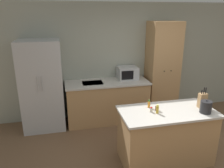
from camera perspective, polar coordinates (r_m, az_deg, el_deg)
wall_back at (r=5.24m, az=6.29°, el=6.27°), size 7.20×0.06×2.60m
refrigerator at (r=4.72m, az=-17.76°, el=-0.44°), size 0.83×0.70×1.87m
back_counter at (r=4.95m, az=-1.25°, el=-4.48°), size 1.83×0.71×0.92m
pantry_cabinet at (r=5.23m, az=12.97°, el=3.62°), size 0.69×0.55×2.20m
kitchen_island at (r=3.77m, az=13.81°, el=-12.96°), size 1.50×0.78×0.90m
microwave at (r=4.99m, az=4.03°, el=2.92°), size 0.45×0.39×0.28m
knife_block at (r=3.81m, az=22.54°, el=-3.96°), size 0.13×0.09×0.35m
spice_bottle_tall_dark at (r=3.51m, az=11.67°, el=-6.15°), size 0.05×0.05×0.09m
spice_bottle_short_red at (r=3.45m, az=10.19°, el=-6.61°), size 0.04×0.04×0.08m
spice_bottle_amber_oil at (r=3.41m, az=11.77°, el=-6.49°), size 0.04×0.04×0.14m
spice_bottle_green_herb at (r=3.59m, az=9.63°, el=-5.19°), size 0.04×0.04×0.13m
kettle at (r=3.65m, az=23.32°, el=-5.52°), size 0.17×0.17×0.21m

